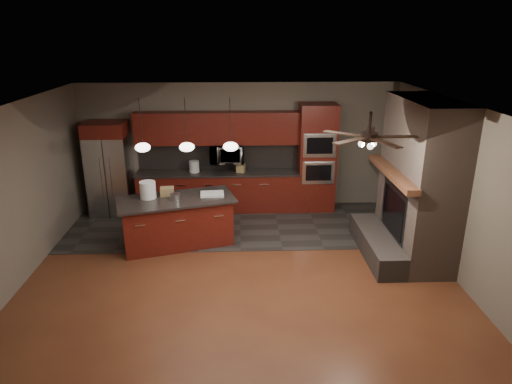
{
  "coord_description": "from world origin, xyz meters",
  "views": [
    {
      "loc": [
        -0.01,
        -6.95,
        3.84
      ],
      "look_at": [
        0.28,
        0.6,
        1.16
      ],
      "focal_mm": 32.0,
      "sensor_mm": 36.0,
      "label": 1
    }
  ],
  "objects_px": {
    "cardboard_box": "(167,191)",
    "counter_bucket": "(194,167)",
    "paint_tray": "(212,194)",
    "kitchen_island": "(177,221)",
    "microwave": "(227,154)",
    "refrigerator": "(110,169)",
    "counter_box": "(241,168)",
    "paint_can": "(175,197)",
    "white_bucket": "(148,190)",
    "oven_tower": "(317,158)"
  },
  "relations": [
    {
      "from": "refrigerator",
      "to": "counter_box",
      "type": "relative_size",
      "value": 10.75
    },
    {
      "from": "paint_tray",
      "to": "cardboard_box",
      "type": "xyz_separation_m",
      "value": [
        -0.84,
        0.01,
        0.06
      ]
    },
    {
      "from": "paint_can",
      "to": "cardboard_box",
      "type": "relative_size",
      "value": 0.76
    },
    {
      "from": "microwave",
      "to": "kitchen_island",
      "type": "distance_m",
      "value": 2.17
    },
    {
      "from": "white_bucket",
      "to": "counter_box",
      "type": "xyz_separation_m",
      "value": [
        1.72,
        1.62,
        -0.08
      ]
    },
    {
      "from": "kitchen_island",
      "to": "counter_bucket",
      "type": "relative_size",
      "value": 9.19
    },
    {
      "from": "microwave",
      "to": "counter_bucket",
      "type": "distance_m",
      "value": 0.77
    },
    {
      "from": "paint_tray",
      "to": "cardboard_box",
      "type": "distance_m",
      "value": 0.84
    },
    {
      "from": "refrigerator",
      "to": "paint_tray",
      "type": "bearing_deg",
      "value": -32.93
    },
    {
      "from": "white_bucket",
      "to": "oven_tower",
      "type": "bearing_deg",
      "value": 26.15
    },
    {
      "from": "counter_bucket",
      "to": "paint_can",
      "type": "bearing_deg",
      "value": -95.72
    },
    {
      "from": "cardboard_box",
      "to": "counter_box",
      "type": "height_order",
      "value": "counter_box"
    },
    {
      "from": "paint_tray",
      "to": "kitchen_island",
      "type": "bearing_deg",
      "value": -169.78
    },
    {
      "from": "refrigerator",
      "to": "cardboard_box",
      "type": "height_order",
      "value": "refrigerator"
    },
    {
      "from": "cardboard_box",
      "to": "counter_bucket",
      "type": "xyz_separation_m",
      "value": [
        0.37,
        1.55,
        0.03
      ]
    },
    {
      "from": "white_bucket",
      "to": "counter_box",
      "type": "height_order",
      "value": "white_bucket"
    },
    {
      "from": "kitchen_island",
      "to": "counter_bucket",
      "type": "height_order",
      "value": "counter_bucket"
    },
    {
      "from": "white_bucket",
      "to": "paint_can",
      "type": "bearing_deg",
      "value": -14.88
    },
    {
      "from": "counter_box",
      "to": "white_bucket",
      "type": "bearing_deg",
      "value": -117.85
    },
    {
      "from": "cardboard_box",
      "to": "paint_can",
      "type": "bearing_deg",
      "value": -61.45
    },
    {
      "from": "paint_can",
      "to": "counter_bucket",
      "type": "distance_m",
      "value": 1.82
    },
    {
      "from": "microwave",
      "to": "counter_bucket",
      "type": "xyz_separation_m",
      "value": [
        -0.72,
        -0.05,
        -0.27
      ]
    },
    {
      "from": "refrigerator",
      "to": "cardboard_box",
      "type": "bearing_deg",
      "value": -45.36
    },
    {
      "from": "paint_can",
      "to": "cardboard_box",
      "type": "xyz_separation_m",
      "value": [
        -0.19,
        0.26,
        0.02
      ]
    },
    {
      "from": "kitchen_island",
      "to": "counter_bucket",
      "type": "bearing_deg",
      "value": 67.98
    },
    {
      "from": "paint_tray",
      "to": "cardboard_box",
      "type": "bearing_deg",
      "value": 175.08
    },
    {
      "from": "white_bucket",
      "to": "counter_bucket",
      "type": "relative_size",
      "value": 1.26
    },
    {
      "from": "white_bucket",
      "to": "paint_tray",
      "type": "bearing_deg",
      "value": 5.35
    },
    {
      "from": "microwave",
      "to": "counter_bucket",
      "type": "bearing_deg",
      "value": -176.03
    },
    {
      "from": "kitchen_island",
      "to": "white_bucket",
      "type": "height_order",
      "value": "white_bucket"
    },
    {
      "from": "oven_tower",
      "to": "refrigerator",
      "type": "distance_m",
      "value": 4.52
    },
    {
      "from": "white_bucket",
      "to": "counter_bucket",
      "type": "bearing_deg",
      "value": 67.34
    },
    {
      "from": "white_bucket",
      "to": "refrigerator",
      "type": "bearing_deg",
      "value": 125.09
    },
    {
      "from": "refrigerator",
      "to": "counter_bucket",
      "type": "xyz_separation_m",
      "value": [
        1.82,
        0.08,
        0.01
      ]
    },
    {
      "from": "refrigerator",
      "to": "white_bucket",
      "type": "bearing_deg",
      "value": -54.91
    },
    {
      "from": "microwave",
      "to": "white_bucket",
      "type": "bearing_deg",
      "value": -129.45
    },
    {
      "from": "counter_bucket",
      "to": "counter_box",
      "type": "height_order",
      "value": "counter_bucket"
    },
    {
      "from": "counter_box",
      "to": "paint_tray",
      "type": "bearing_deg",
      "value": -91.14
    },
    {
      "from": "oven_tower",
      "to": "microwave",
      "type": "height_order",
      "value": "oven_tower"
    },
    {
      "from": "paint_can",
      "to": "oven_tower",
      "type": "bearing_deg",
      "value": 32.09
    },
    {
      "from": "kitchen_island",
      "to": "cardboard_box",
      "type": "bearing_deg",
      "value": 119.04
    },
    {
      "from": "oven_tower",
      "to": "kitchen_island",
      "type": "bearing_deg",
      "value": -149.12
    },
    {
      "from": "microwave",
      "to": "paint_tray",
      "type": "bearing_deg",
      "value": -98.74
    },
    {
      "from": "cardboard_box",
      "to": "counter_bucket",
      "type": "bearing_deg",
      "value": 69.79
    },
    {
      "from": "refrigerator",
      "to": "paint_can",
      "type": "bearing_deg",
      "value": -46.6
    },
    {
      "from": "kitchen_island",
      "to": "cardboard_box",
      "type": "distance_m",
      "value": 0.59
    },
    {
      "from": "microwave",
      "to": "cardboard_box",
      "type": "xyz_separation_m",
      "value": [
        -1.09,
        -1.6,
        -0.3
      ]
    },
    {
      "from": "refrigerator",
      "to": "cardboard_box",
      "type": "relative_size",
      "value": 8.14
    },
    {
      "from": "white_bucket",
      "to": "counter_box",
      "type": "bearing_deg",
      "value": 43.36
    },
    {
      "from": "counter_bucket",
      "to": "paint_tray",
      "type": "bearing_deg",
      "value": -73.21
    }
  ]
}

